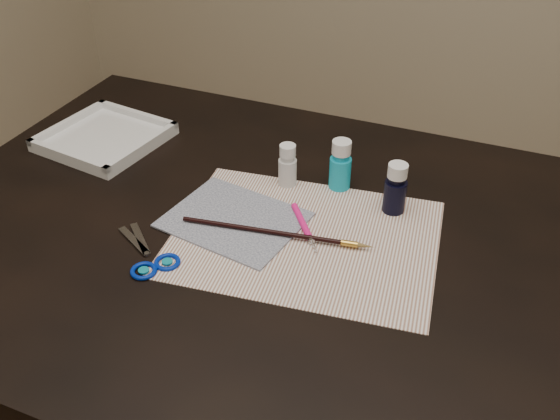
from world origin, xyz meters
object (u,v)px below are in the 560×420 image
at_px(canvas, 234,220).
at_px(paint_bottle_white, 288,165).
at_px(paint_bottle_cyan, 340,165).
at_px(paper, 305,238).
at_px(scissors, 140,250).
at_px(paint_bottle_navy, 396,188).
at_px(palette_tray, 105,137).

distance_m(canvas, paint_bottle_white, 0.16).
height_order(paint_bottle_white, paint_bottle_cyan, paint_bottle_cyan).
xyz_separation_m(paint_bottle_white, paint_bottle_cyan, (0.09, 0.03, 0.01)).
relative_size(paint_bottle_white, paint_bottle_cyan, 0.86).
xyz_separation_m(paper, paint_bottle_cyan, (0.01, 0.17, 0.05)).
xyz_separation_m(paint_bottle_white, scissors, (-0.15, -0.28, -0.04)).
bearing_deg(paper, scissors, -149.75).
bearing_deg(paint_bottle_navy, scissors, -142.44).
height_order(paper, paint_bottle_white, paint_bottle_white).
xyz_separation_m(paint_bottle_navy, scissors, (-0.35, -0.27, -0.04)).
relative_size(canvas, palette_tray, 1.02).
xyz_separation_m(paint_bottle_cyan, scissors, (-0.24, -0.31, -0.04)).
bearing_deg(paper, canvas, -178.96).
height_order(paint_bottle_white, paint_bottle_navy, paint_bottle_navy).
bearing_deg(paint_bottle_white, scissors, -117.69).
height_order(canvas, palette_tray, palette_tray).
height_order(paint_bottle_cyan, paint_bottle_navy, paint_bottle_cyan).
xyz_separation_m(canvas, paint_bottle_white, (0.04, 0.14, 0.04)).
height_order(paper, canvas, canvas).
bearing_deg(palette_tray, paint_bottle_navy, -1.15).
relative_size(paper, paint_bottle_navy, 4.57).
height_order(paper, paint_bottle_navy, paint_bottle_navy).
bearing_deg(scissors, paper, -120.77).
bearing_deg(palette_tray, paper, -16.23).
bearing_deg(canvas, paint_bottle_navy, 28.80).
distance_m(paint_bottle_cyan, palette_tray, 0.51).
distance_m(paint_bottle_cyan, scissors, 0.39).
bearing_deg(canvas, paper, 1.04).
relative_size(paint_bottle_white, palette_tray, 0.38).
height_order(paper, palette_tray, palette_tray).
bearing_deg(paint_bottle_white, paint_bottle_navy, -2.34).
relative_size(paper, paint_bottle_cyan, 4.46).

